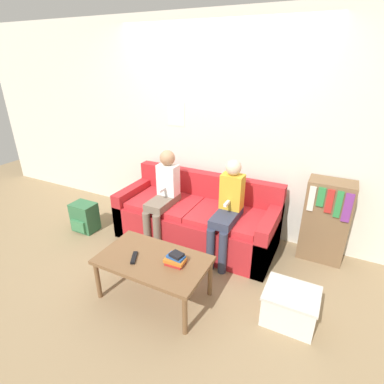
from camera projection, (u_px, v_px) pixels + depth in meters
The scene contains 11 objects.
ground_plane at pixel (177, 261), 3.40m from camera, with size 10.00×10.00×0.00m, color #937A56.
wall_back at pixel (215, 130), 3.68m from camera, with size 8.00×0.07×2.60m.
couch at pixel (197, 219), 3.70m from camera, with size 1.93×0.80×0.80m.
coffee_table at pixel (153, 263), 2.75m from camera, with size 1.01×0.59×0.43m.
person_left at pixel (163, 193), 3.55m from camera, with size 0.24×0.55×1.13m.
person_right at pixel (228, 208), 3.22m from camera, with size 0.24×0.55×1.14m.
tv_remote at pixel (134, 258), 2.73m from camera, with size 0.11×0.17×0.02m.
book_stack at pixel (176, 259), 2.65m from camera, with size 0.19×0.16×0.10m.
bookshelf at pixel (325, 221), 3.28m from camera, with size 0.47×0.30×0.94m.
storage_box at pixel (290, 306), 2.58m from camera, with size 0.45×0.38×0.31m.
backpack at pixel (85, 217), 3.94m from camera, with size 0.31×0.26×0.38m.
Camera 1 is at (1.41, -2.40, 2.12)m, focal length 28.00 mm.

